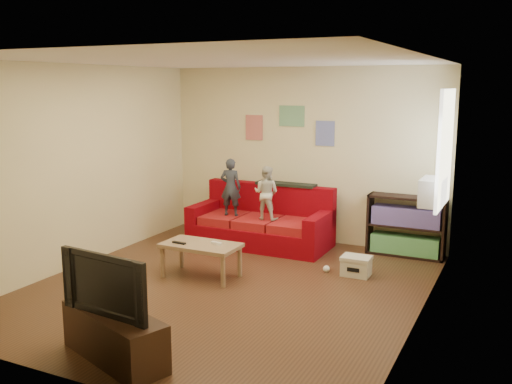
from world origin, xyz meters
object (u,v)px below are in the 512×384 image
at_px(child_b, 266,193).
at_px(coffee_table, 201,248).
at_px(sofa, 262,224).
at_px(tv_stand, 114,336).
at_px(bookshelf, 406,229).
at_px(child_a, 231,187).
at_px(television, 112,282).
at_px(file_box, 356,266).

bearing_deg(child_b, coffee_table, 82.16).
relative_size(sofa, tv_stand, 1.80).
relative_size(child_b, bookshelf, 0.74).
xyz_separation_m(bookshelf, tv_stand, (-1.70, -4.34, -0.17)).
bearing_deg(tv_stand, sofa, 115.81).
relative_size(child_a, television, 0.90).
xyz_separation_m(child_a, coffee_table, (0.41, -1.56, -0.51)).
xyz_separation_m(sofa, tv_stand, (0.42, -3.99, -0.09)).
xyz_separation_m(child_a, child_b, (0.60, 0.00, -0.04)).
relative_size(child_a, child_b, 1.10).
relative_size(sofa, child_a, 2.40).
bearing_deg(sofa, child_b, -49.41).
relative_size(child_a, bookshelf, 0.81).
bearing_deg(child_a, sofa, -170.80).
height_order(child_a, television, child_a).
distance_m(sofa, bookshelf, 2.15).
bearing_deg(child_b, child_a, -0.81).
height_order(child_b, bookshelf, child_b).
bearing_deg(file_box, sofa, 154.73).
bearing_deg(coffee_table, file_box, 27.35).
distance_m(child_b, file_box, 1.85).
bearing_deg(television, bookshelf, 74.95).
xyz_separation_m(sofa, file_box, (1.73, -0.82, -0.18)).
distance_m(child_b, bookshelf, 2.09).
bearing_deg(child_b, bookshelf, -165.72).
distance_m(child_a, file_box, 2.40).
height_order(bookshelf, file_box, bookshelf).
bearing_deg(bookshelf, sofa, -170.39).
xyz_separation_m(coffee_table, file_box, (1.77, 0.92, -0.25)).
height_order(coffee_table, bookshelf, bookshelf).
bearing_deg(coffee_table, sofa, 88.53).
bearing_deg(sofa, tv_stand, -83.99).
height_order(coffee_table, file_box, coffee_table).
distance_m(child_b, tv_stand, 3.87).
bearing_deg(tv_stand, coffee_table, 121.44).
bearing_deg(television, child_b, 100.37).
bearing_deg(bookshelf, child_a, -168.33).
height_order(child_a, child_b, child_a).
xyz_separation_m(sofa, child_b, (0.15, -0.17, 0.53)).
height_order(tv_stand, television, television).
height_order(child_a, bookshelf, child_a).
distance_m(child_a, coffee_table, 1.69).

